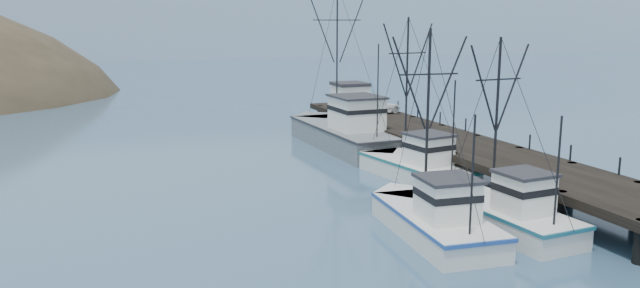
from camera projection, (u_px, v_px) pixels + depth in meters
The scene contains 9 objects.
ground at pixel (364, 266), 27.15m from camera, with size 400.00×400.00×0.00m, color #31506E.
pier at pixel (447, 141), 46.33m from camera, with size 6.00×44.00×2.00m.
distant_ridge at pixel (160, 57), 186.87m from camera, with size 360.00×40.00×26.00m, color #9EB2C6.
trawler_near at pixel (503, 213), 31.84m from camera, with size 3.77×9.73×10.05m.
trawler_mid at pixel (433, 219), 30.97m from camera, with size 4.23×10.51×10.48m.
trawler_far at pixel (414, 166), 42.25m from camera, with size 4.91×10.85×11.09m.
work_vessel at pixel (344, 132), 52.76m from camera, with size 5.45×16.71×13.83m.
pier_shed at pixel (350, 97), 59.16m from camera, with size 3.00×3.20×2.80m.
pickup_truck at pixel (377, 107), 58.00m from camera, with size 2.21×4.80×1.33m, color white.
Camera 1 is at (-10.74, -23.33, 10.44)m, focal length 35.00 mm.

